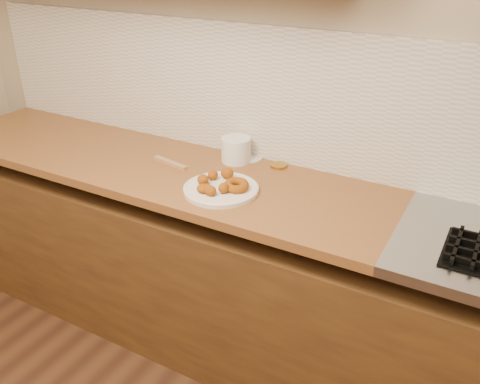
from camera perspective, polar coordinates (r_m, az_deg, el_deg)
name	(u,v)px	position (r m, az deg, el deg)	size (l,w,h in m)	color
wall_back	(310,66)	(2.18, 7.90, 13.87)	(4.00, 0.02, 2.70)	#BFAF8D
base_cabinet	(271,293)	(2.34, 3.48, -11.28)	(3.60, 0.60, 0.77)	#583917
butcher_block	(148,165)	(2.39, -10.31, 2.99)	(2.30, 0.62, 0.04)	brown
backsplash	(307,102)	(2.21, 7.53, 10.02)	(3.60, 0.02, 0.60)	beige
donut_plate	(221,189)	(2.07, -2.15, 0.31)	(0.31, 0.31, 0.02)	silver
ring_donut	(236,185)	(2.04, -0.41, 0.76)	(0.10, 0.10, 0.04)	#9B5004
fried_dough_chunks	(213,182)	(2.06, -3.04, 1.11)	(0.18, 0.22, 0.05)	#9B5004
plastic_tub	(236,150)	(2.33, -0.45, 4.78)	(0.13, 0.13, 0.11)	white
tub_lid	(249,157)	(2.38, 1.05, 3.91)	(0.13, 0.13, 0.01)	silver
brass_jar_lid	(279,166)	(2.29, 4.36, 2.97)	(0.07, 0.07, 0.01)	#AE852D
wooden_utensil	(170,163)	(2.33, -7.85, 3.26)	(0.20, 0.02, 0.02)	#A6784C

